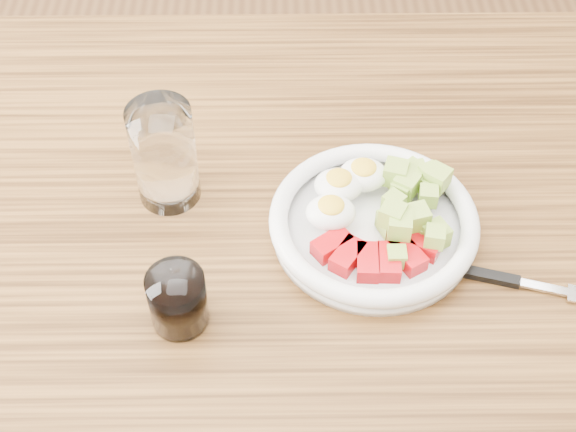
% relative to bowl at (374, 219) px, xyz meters
% --- Properties ---
extents(dining_table, '(1.50, 0.90, 0.77)m').
position_rel_bowl_xyz_m(dining_table, '(-0.09, -0.01, -0.12)').
color(dining_table, brown).
rests_on(dining_table, ground).
extents(bowl, '(0.25, 0.25, 0.06)m').
position_rel_bowl_xyz_m(bowl, '(0.00, 0.00, 0.00)').
color(bowl, white).
rests_on(bowl, dining_table).
extents(fork, '(0.20, 0.07, 0.01)m').
position_rel_bowl_xyz_m(fork, '(0.14, -0.08, -0.02)').
color(fork, black).
rests_on(fork, dining_table).
extents(water_glass, '(0.08, 0.08, 0.14)m').
position_rel_bowl_xyz_m(water_glass, '(-0.25, 0.06, 0.05)').
color(water_glass, white).
rests_on(water_glass, dining_table).
extents(coffee_glass, '(0.06, 0.06, 0.07)m').
position_rel_bowl_xyz_m(coffee_glass, '(-0.22, -0.12, 0.01)').
color(coffee_glass, white).
rests_on(coffee_glass, dining_table).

